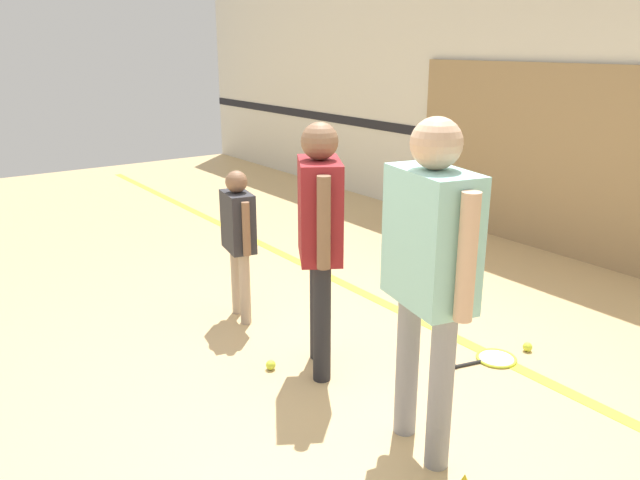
{
  "coord_description": "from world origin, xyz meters",
  "views": [
    {
      "loc": [
        3.03,
        -2.21,
        2.08
      ],
      "look_at": [
        0.0,
        -0.02,
        0.9
      ],
      "focal_mm": 35.0,
      "sensor_mm": 36.0,
      "label": 1
    }
  ],
  "objects_px": {
    "racket_spare_on_floor": "(494,359)",
    "tennis_ball_by_spare_racket": "(528,347)",
    "tennis_ball_near_instructor": "(271,365)",
    "person_instructor": "(320,223)",
    "person_student_right": "(430,256)",
    "person_student_left": "(238,229)"
  },
  "relations": [
    {
      "from": "person_instructor",
      "to": "tennis_ball_near_instructor",
      "type": "bearing_deg",
      "value": -89.97
    },
    {
      "from": "tennis_ball_by_spare_racket",
      "to": "racket_spare_on_floor",
      "type": "bearing_deg",
      "value": -100.36
    },
    {
      "from": "person_student_left",
      "to": "tennis_ball_by_spare_racket",
      "type": "relative_size",
      "value": 17.93
    },
    {
      "from": "person_student_left",
      "to": "person_student_right",
      "type": "distance_m",
      "value": 2.06
    },
    {
      "from": "tennis_ball_near_instructor",
      "to": "person_student_left",
      "type": "bearing_deg",
      "value": 163.52
    },
    {
      "from": "person_student_left",
      "to": "racket_spare_on_floor",
      "type": "relative_size",
      "value": 2.35
    },
    {
      "from": "person_instructor",
      "to": "person_student_left",
      "type": "xyz_separation_m",
      "value": [
        -1.01,
        -0.03,
        -0.28
      ]
    },
    {
      "from": "racket_spare_on_floor",
      "to": "person_instructor",
      "type": "bearing_deg",
      "value": -16.51
    },
    {
      "from": "person_instructor",
      "to": "person_student_left",
      "type": "distance_m",
      "value": 1.05
    },
    {
      "from": "racket_spare_on_floor",
      "to": "tennis_ball_near_instructor",
      "type": "height_order",
      "value": "tennis_ball_near_instructor"
    },
    {
      "from": "person_student_left",
      "to": "racket_spare_on_floor",
      "type": "bearing_deg",
      "value": 44.15
    },
    {
      "from": "person_instructor",
      "to": "racket_spare_on_floor",
      "type": "relative_size",
      "value": 3.24
    },
    {
      "from": "person_student_right",
      "to": "tennis_ball_by_spare_racket",
      "type": "relative_size",
      "value": 26.72
    },
    {
      "from": "racket_spare_on_floor",
      "to": "tennis_ball_near_instructor",
      "type": "relative_size",
      "value": 7.64
    },
    {
      "from": "person_instructor",
      "to": "person_student_left",
      "type": "relative_size",
      "value": 1.38
    },
    {
      "from": "tennis_ball_near_instructor",
      "to": "person_student_right",
      "type": "bearing_deg",
      "value": 10.11
    },
    {
      "from": "person_student_left",
      "to": "tennis_ball_near_instructor",
      "type": "height_order",
      "value": "person_student_left"
    },
    {
      "from": "racket_spare_on_floor",
      "to": "tennis_ball_by_spare_racket",
      "type": "relative_size",
      "value": 7.64
    },
    {
      "from": "person_student_right",
      "to": "tennis_ball_by_spare_racket",
      "type": "distance_m",
      "value": 1.78
    },
    {
      "from": "racket_spare_on_floor",
      "to": "tennis_ball_by_spare_racket",
      "type": "distance_m",
      "value": 0.3
    },
    {
      "from": "tennis_ball_by_spare_racket",
      "to": "person_student_right",
      "type": "bearing_deg",
      "value": -76.34
    },
    {
      "from": "tennis_ball_near_instructor",
      "to": "tennis_ball_by_spare_racket",
      "type": "height_order",
      "value": "same"
    }
  ]
}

